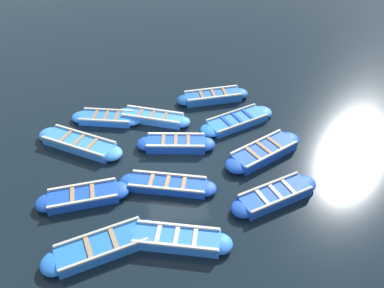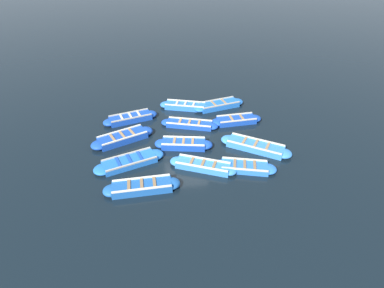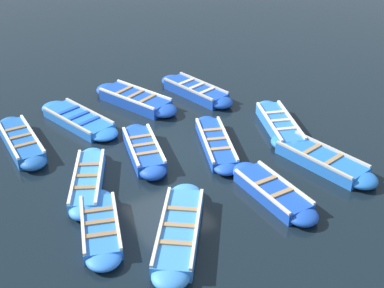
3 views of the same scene
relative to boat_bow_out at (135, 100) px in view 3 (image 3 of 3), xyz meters
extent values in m
plane|color=black|center=(-0.46, -3.54, -0.20)|extent=(120.00, 120.00, 0.00)
cube|color=#1947B7|center=(0.00, 0.00, -0.01)|extent=(2.03, 2.90, 0.39)
ellipsoid|color=#1947B7|center=(-0.56, 1.24, -0.01)|extent=(1.24, 1.25, 0.39)
ellipsoid|color=#1947B7|center=(0.56, -1.24, -0.01)|extent=(1.24, 1.25, 0.39)
cube|color=silver|center=(-0.42, -0.19, 0.22)|extent=(1.16, 2.47, 0.07)
cube|color=silver|center=(0.42, 0.19, 0.22)|extent=(1.16, 2.47, 0.07)
cube|color=#9E7A51|center=(-0.24, 0.53, 0.21)|extent=(0.87, 0.49, 0.04)
cube|color=#9E7A51|center=(0.00, 0.00, 0.21)|extent=(0.87, 0.49, 0.04)
cube|color=#9E7A51|center=(0.24, -0.53, 0.21)|extent=(0.87, 0.49, 0.04)
cube|color=blue|center=(-2.29, -0.45, -0.05)|extent=(1.85, 2.89, 0.30)
ellipsoid|color=blue|center=(-2.73, 0.82, -0.05)|extent=(1.22, 1.24, 0.30)
ellipsoid|color=blue|center=(-1.85, -1.73, -0.05)|extent=(1.22, 1.24, 0.30)
cube|color=#B2AD9E|center=(-2.74, -0.61, 0.13)|extent=(0.94, 2.53, 0.07)
cube|color=#B2AD9E|center=(-1.84, -0.30, 0.13)|extent=(0.94, 2.53, 0.07)
cube|color=#1947B7|center=(-2.48, 0.09, 0.12)|extent=(0.90, 0.43, 0.04)
cube|color=#1947B7|center=(-2.29, -0.45, 0.12)|extent=(0.90, 0.43, 0.04)
cube|color=#1947B7|center=(-2.10, -0.99, 0.12)|extent=(0.90, 0.43, 0.04)
cube|color=#1947B7|center=(2.31, -0.37, -0.02)|extent=(1.60, 2.77, 0.37)
ellipsoid|color=#1947B7|center=(1.95, 0.89, -0.02)|extent=(1.03, 1.05, 0.37)
ellipsoid|color=#1947B7|center=(2.68, -1.63, -0.02)|extent=(1.03, 1.05, 0.37)
cube|color=#B2AD9E|center=(1.92, -0.49, 0.20)|extent=(0.79, 2.49, 0.07)
cube|color=#B2AD9E|center=(2.71, -0.26, 0.20)|extent=(0.79, 2.49, 0.07)
cube|color=beige|center=(2.16, 0.16, 0.19)|extent=(0.80, 0.36, 0.04)
cube|color=beige|center=(2.31, -0.37, 0.19)|extent=(0.80, 0.36, 0.04)
cube|color=beige|center=(2.47, -0.91, 0.19)|extent=(0.80, 0.36, 0.04)
cube|color=#1947B7|center=(1.13, -7.02, -0.03)|extent=(1.06, 2.46, 0.34)
ellipsoid|color=#1947B7|center=(1.05, -5.82, -0.03)|extent=(0.89, 0.91, 0.34)
ellipsoid|color=#1947B7|center=(1.21, -8.22, -0.03)|extent=(0.89, 0.91, 0.34)
cube|color=beige|center=(0.72, -7.05, 0.18)|extent=(0.23, 2.36, 0.07)
cube|color=beige|center=(1.54, -6.99, 0.18)|extent=(0.23, 2.36, 0.07)
cube|color=#9E7A51|center=(1.11, -6.68, 0.16)|extent=(0.80, 0.19, 0.04)
cube|color=#9E7A51|center=(1.15, -7.36, 0.16)|extent=(0.80, 0.19, 0.04)
cube|color=#1947B7|center=(1.07, -4.01, -0.05)|extent=(1.63, 2.92, 0.30)
ellipsoid|color=#1947B7|center=(1.51, -2.68, -0.05)|extent=(0.94, 0.96, 0.30)
ellipsoid|color=#1947B7|center=(0.64, -5.35, -0.05)|extent=(0.94, 0.96, 0.30)
cube|color=beige|center=(0.73, -3.90, 0.14)|extent=(0.92, 2.65, 0.07)
cube|color=beige|center=(1.42, -4.13, 0.14)|extent=(0.92, 2.65, 0.07)
cube|color=#9E7A51|center=(1.26, -3.45, 0.12)|extent=(0.72, 0.35, 0.04)
cube|color=#9E7A51|center=(1.07, -4.01, 0.12)|extent=(0.72, 0.35, 0.04)
cube|color=#9E7A51|center=(0.89, -4.58, 0.12)|extent=(0.72, 0.35, 0.04)
cube|color=blue|center=(-3.54, -6.18, -0.05)|extent=(1.51, 2.48, 0.29)
ellipsoid|color=blue|center=(-3.23, -5.06, -0.05)|extent=(1.05, 1.07, 0.29)
ellipsoid|color=blue|center=(-3.85, -7.30, -0.05)|extent=(1.05, 1.07, 0.29)
cube|color=beige|center=(-3.95, -6.07, 0.13)|extent=(0.69, 2.21, 0.07)
cube|color=beige|center=(-3.14, -6.29, 0.13)|extent=(0.69, 2.21, 0.07)
cube|color=olive|center=(-3.41, -5.71, 0.11)|extent=(0.82, 0.35, 0.04)
cube|color=olive|center=(-3.54, -6.18, 0.11)|extent=(0.82, 0.35, 0.04)
cube|color=olive|center=(-3.68, -6.66, 0.11)|extent=(0.82, 0.35, 0.04)
cube|color=blue|center=(3.52, -4.05, -0.02)|extent=(1.62, 2.85, 0.37)
ellipsoid|color=blue|center=(3.92, -2.75, -0.02)|extent=(0.99, 1.00, 0.37)
ellipsoid|color=blue|center=(3.11, -5.35, -0.02)|extent=(0.99, 1.00, 0.37)
cube|color=silver|center=(3.15, -3.94, 0.20)|extent=(0.88, 2.57, 0.07)
cube|color=silver|center=(3.88, -4.17, 0.20)|extent=(0.88, 2.57, 0.07)
cube|color=beige|center=(3.69, -3.50, 0.19)|extent=(0.75, 0.36, 0.04)
cube|color=beige|center=(3.52, -4.05, 0.19)|extent=(0.75, 0.36, 0.04)
cube|color=beige|center=(3.34, -4.61, 0.19)|extent=(0.75, 0.36, 0.04)
cube|color=#1E59AD|center=(-4.36, -1.09, -0.01)|extent=(0.96, 2.74, 0.37)
ellipsoid|color=#1E59AD|center=(-4.41, 0.27, -0.01)|extent=(0.82, 0.85, 0.37)
ellipsoid|color=#1E59AD|center=(-4.32, -2.44, -0.01)|extent=(0.82, 0.85, 0.37)
cube|color=silver|center=(-4.75, -1.10, 0.21)|extent=(0.18, 2.66, 0.07)
cube|color=silver|center=(-3.97, -1.07, 0.21)|extent=(0.18, 2.66, 0.07)
cube|color=olive|center=(-4.38, -0.51, 0.19)|extent=(0.76, 0.17, 0.04)
cube|color=olive|center=(-4.36, -1.09, 0.19)|extent=(0.76, 0.17, 0.04)
cube|color=olive|center=(-4.34, -1.66, 0.19)|extent=(0.76, 0.17, 0.04)
cube|color=#3884E0|center=(-3.18, -4.13, -0.03)|extent=(1.82, 2.80, 0.34)
ellipsoid|color=#3884E0|center=(-2.63, -2.89, -0.03)|extent=(0.96, 0.97, 0.34)
ellipsoid|color=#3884E0|center=(-3.74, -5.37, -0.03)|extent=(0.96, 0.97, 0.34)
cube|color=silver|center=(-3.50, -3.98, 0.17)|extent=(1.16, 2.46, 0.07)
cube|color=silver|center=(-2.87, -4.27, 0.17)|extent=(1.16, 2.46, 0.07)
cube|color=olive|center=(-2.95, -3.60, 0.16)|extent=(0.68, 0.41, 0.04)
cube|color=olive|center=(-3.18, -4.13, 0.16)|extent=(0.68, 0.41, 0.04)
cube|color=olive|center=(-3.42, -4.65, 0.16)|extent=(0.68, 0.41, 0.04)
cube|color=#3884E0|center=(-1.88, -7.29, -0.02)|extent=(2.50, 3.08, 0.35)
ellipsoid|color=#3884E0|center=(-1.03, -6.01, -0.02)|extent=(1.24, 1.25, 0.35)
ellipsoid|color=#3884E0|center=(-2.74, -8.57, -0.02)|extent=(1.24, 1.25, 0.35)
cube|color=beige|center=(-2.25, -7.05, 0.19)|extent=(1.74, 2.54, 0.07)
cube|color=beige|center=(-1.52, -7.53, 0.19)|extent=(1.74, 2.54, 0.07)
cube|color=#9E7A51|center=(-1.52, -6.75, 0.17)|extent=(0.78, 0.58, 0.04)
cube|color=#9E7A51|center=(-1.88, -7.29, 0.17)|extent=(0.78, 0.58, 0.04)
cube|color=#9E7A51|center=(-2.25, -7.83, 0.17)|extent=(0.78, 0.58, 0.04)
cube|color=blue|center=(3.37, -6.37, -0.02)|extent=(1.63, 2.93, 0.36)
ellipsoid|color=blue|center=(3.03, -5.02, -0.02)|extent=(1.10, 1.13, 0.36)
ellipsoid|color=blue|center=(3.70, -7.71, -0.02)|extent=(1.10, 1.13, 0.36)
cube|color=#B2AD9E|center=(2.93, -6.48, 0.19)|extent=(0.74, 2.65, 0.07)
cube|color=#B2AD9E|center=(3.81, -6.26, 0.19)|extent=(0.74, 2.65, 0.07)
cube|color=#9E7A51|center=(3.27, -5.99, 0.18)|extent=(0.87, 0.35, 0.04)
cube|color=#9E7A51|center=(3.46, -6.75, 0.18)|extent=(0.87, 0.35, 0.04)
cube|color=#1947B7|center=(-1.14, -3.39, -0.01)|extent=(1.31, 2.52, 0.38)
ellipsoid|color=#1947B7|center=(-0.91, -2.21, -0.01)|extent=(0.95, 0.97, 0.38)
ellipsoid|color=#1947B7|center=(-1.36, -4.56, -0.01)|extent=(0.95, 0.97, 0.38)
cube|color=silver|center=(-1.52, -3.31, 0.22)|extent=(0.53, 2.32, 0.07)
cube|color=silver|center=(-0.75, -3.46, 0.22)|extent=(0.53, 2.32, 0.07)
cube|color=olive|center=(-1.04, -2.89, 0.20)|extent=(0.78, 0.28, 0.04)
cube|color=olive|center=(-1.14, -3.39, 0.20)|extent=(0.78, 0.28, 0.04)
cube|color=olive|center=(-1.23, -3.89, 0.20)|extent=(0.78, 0.28, 0.04)
camera|label=1|loc=(10.62, -4.86, 9.80)|focal=35.00mm
camera|label=2|loc=(-14.88, -1.92, 9.28)|focal=28.00mm
camera|label=3|loc=(-6.39, -16.46, 8.63)|focal=50.00mm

